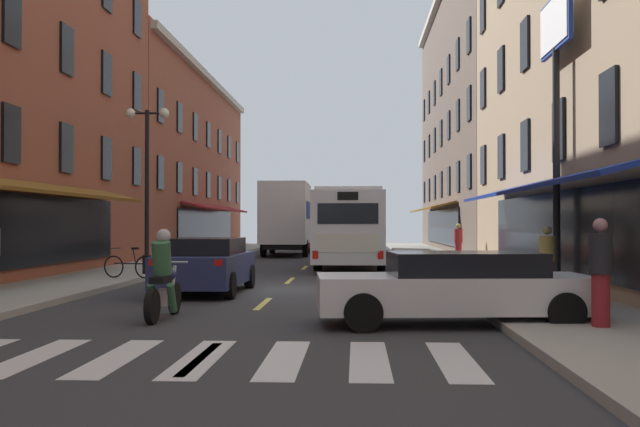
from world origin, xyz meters
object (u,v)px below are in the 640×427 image
object	(u,v)px
bicycle_near	(129,266)
street_lamp_twin	(147,182)
transit_bus	(351,227)
pedestrian_mid	(600,271)
pedestrian_rear	(458,242)
billboard_sign	(556,69)
sedan_near	(206,265)
sedan_mid	(456,287)
pedestrian_far	(547,260)
motorcycle_rider	(163,281)
box_truck	(287,219)
sedan_far	(303,239)

from	to	relation	value
bicycle_near	street_lamp_twin	bearing A→B (deg)	90.72
transit_bus	pedestrian_mid	size ratio (longest dim) A/B	6.96
bicycle_near	pedestrian_rear	size ratio (longest dim) A/B	1.04
pedestrian_mid	billboard_sign	bearing A→B (deg)	-110.76
billboard_sign	transit_bus	world-z (taller)	billboard_sign
billboard_sign	sedan_near	xyz separation A→B (m)	(-8.80, -0.27, -4.93)
transit_bus	sedan_mid	bearing A→B (deg)	-83.77
pedestrian_far	pedestrian_rear	bearing A→B (deg)	58.54
motorcycle_rider	street_lamp_twin	distance (m)	10.75
pedestrian_far	street_lamp_twin	distance (m)	12.99
transit_bus	bicycle_near	bearing A→B (deg)	-125.21
transit_bus	motorcycle_rider	size ratio (longest dim) A/B	5.73
sedan_mid	motorcycle_rider	size ratio (longest dim) A/B	2.34
street_lamp_twin	sedan_mid	bearing A→B (deg)	-50.98
box_truck	pedestrian_far	distance (m)	24.54
box_truck	bicycle_near	world-z (taller)	box_truck
box_truck	pedestrian_rear	world-z (taller)	box_truck
sedan_near	motorcycle_rider	size ratio (longest dim) A/B	2.10
sedan_mid	pedestrian_far	distance (m)	4.75
pedestrian_rear	box_truck	bearing A→B (deg)	-40.67
billboard_sign	transit_bus	bearing A→B (deg)	113.45
transit_bus	pedestrian_rear	bearing A→B (deg)	9.17
motorcycle_rider	pedestrian_mid	distance (m)	7.55
bicycle_near	pedestrian_far	world-z (taller)	pedestrian_far
transit_bus	pedestrian_rear	xyz separation A→B (m)	(4.54, 0.73, -0.64)
sedan_near	sedan_mid	world-z (taller)	sedan_near
motorcycle_rider	pedestrian_rear	distance (m)	19.69
billboard_sign	pedestrian_far	distance (m)	5.08
sedan_near	street_lamp_twin	size ratio (longest dim) A/B	0.82
sedan_mid	pedestrian_mid	bearing A→B (deg)	-28.50
pedestrian_mid	street_lamp_twin	xyz separation A→B (m)	(-10.57, 11.59, 2.08)
sedan_mid	motorcycle_rider	world-z (taller)	motorcycle_rider
sedan_mid	pedestrian_mid	xyz separation A→B (m)	(2.09, -1.14, 0.36)
box_truck	sedan_mid	xyz separation A→B (m)	(5.50, -27.12, -1.35)
pedestrian_mid	pedestrian_rear	bearing A→B (deg)	-102.48
transit_bus	sedan_near	world-z (taller)	transit_bus
motorcycle_rider	sedan_near	bearing A→B (deg)	92.75
transit_bus	sedan_near	distance (m)	12.84
sedan_far	pedestrian_mid	xyz separation A→B (m)	(7.43, -38.20, 0.32)
billboard_sign	street_lamp_twin	world-z (taller)	billboard_sign
bicycle_near	transit_bus	bearing A→B (deg)	54.79
sedan_near	motorcycle_rider	world-z (taller)	motorcycle_rider
street_lamp_twin	sedan_near	bearing A→B (deg)	-59.28
sedan_near	pedestrian_mid	distance (m)	10.09
box_truck	sedan_near	xyz separation A→B (m)	(-0.02, -21.64, -1.29)
sedan_mid	box_truck	bearing A→B (deg)	101.47
sedan_mid	pedestrian_mid	world-z (taller)	pedestrian_mid
motorcycle_rider	bicycle_near	distance (m)	8.69
billboard_sign	bicycle_near	size ratio (longest dim) A/B	4.39
sedan_near	street_lamp_twin	bearing A→B (deg)	120.72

